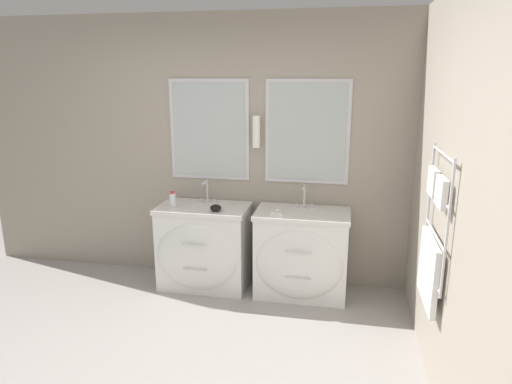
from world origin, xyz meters
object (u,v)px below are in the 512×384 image
Objects in this scene: vanity_left at (204,246)px; vanity_right at (301,254)px; toiletry_bottle at (173,200)px; amenity_bowl at (216,208)px.

vanity_left is 0.95m from vanity_right.
toiletry_bottle reaches higher than vanity_left.
amenity_bowl reaches higher than vanity_right.
vanity_left is at bearing 147.86° from amenity_bowl.
vanity_left is 8.27× the size of amenity_bowl.
amenity_bowl is (0.43, -0.05, -0.04)m from toiletry_bottle.
vanity_left is 1.00× the size of vanity_right.
vanity_right is 0.90m from amenity_bowl.
vanity_right is (0.95, 0.00, 0.00)m from vanity_left.
toiletry_bottle is at bearing -177.57° from vanity_right.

